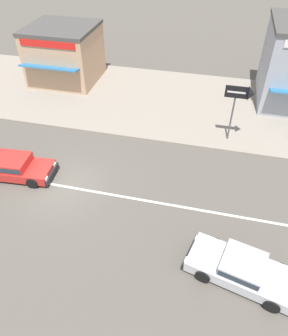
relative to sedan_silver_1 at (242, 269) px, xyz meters
The scene contains 7 objects.
ground_plane 9.49m from the sedan_silver_1, 160.40° to the left, with size 160.00×160.00×0.00m, color #544F47.
lane_centre_stripe 9.49m from the sedan_silver_1, 160.40° to the left, with size 50.40×0.14×0.01m, color silver.
kerb_strip 15.88m from the sedan_silver_1, 124.20° to the left, with size 68.00×10.00×0.15m, color gray.
sedan_silver_1 is the anchor object (origin of this frame).
hatchback_red_2 12.23m from the sedan_silver_1, 163.66° to the left, with size 3.88×2.03×1.10m.
arrow_signboard 9.66m from the sedan_silver_1, 92.13° to the left, with size 1.60×0.76×3.49m.
shopfront_corner_warung 20.23m from the sedan_silver_1, 132.88° to the left, with size 4.92×5.43×4.09m.
Camera 1 is at (6.93, -10.99, 11.64)m, focal length 35.00 mm.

